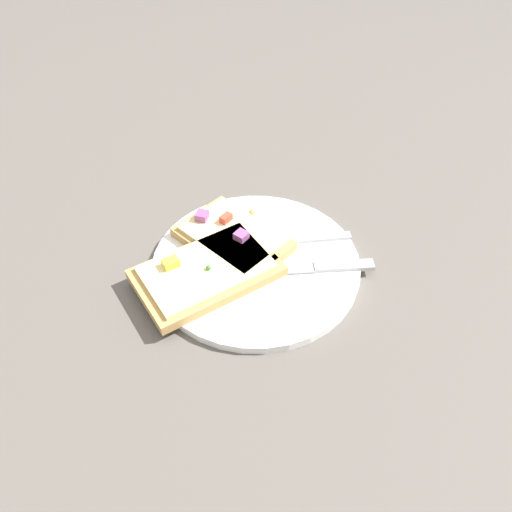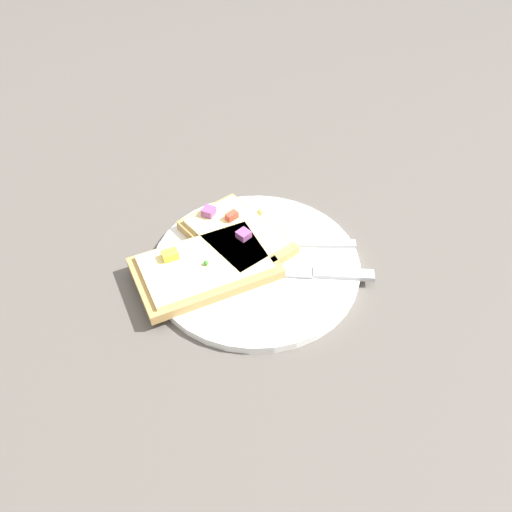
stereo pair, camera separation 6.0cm
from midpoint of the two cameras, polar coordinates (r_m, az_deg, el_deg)
ground_plane at (r=0.69m, az=2.50°, el=-1.39°), size 4.00×4.00×0.00m
plate at (r=0.68m, az=2.52°, el=-1.05°), size 0.28×0.28×0.01m
fork at (r=0.70m, az=3.77°, el=1.39°), size 0.17×0.17×0.01m
knife at (r=0.67m, az=8.36°, el=-1.97°), size 0.17×0.16×0.01m
pizza_slice_main at (r=0.66m, az=-3.30°, el=-1.34°), size 0.16×0.21×0.03m
pizza_slice_corner at (r=0.70m, az=0.16°, el=2.23°), size 0.16×0.11×0.03m
crumb_scatter at (r=0.70m, az=2.42°, el=1.67°), size 0.09×0.10×0.01m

